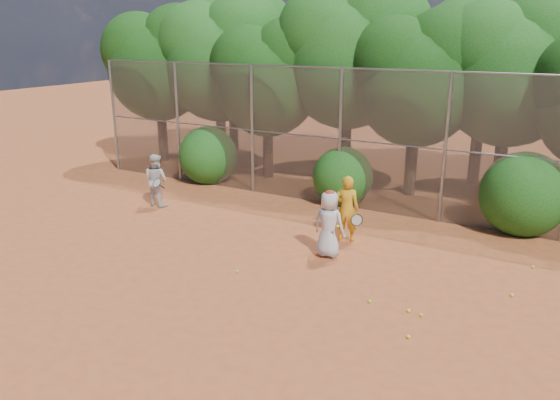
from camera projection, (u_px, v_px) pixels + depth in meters
The scene contains 24 objects.
ground at pixel (262, 292), 10.86m from camera, with size 80.00×80.00×0.00m, color #A84E26.
fence_back at pixel (369, 140), 15.29m from camera, with size 20.05×0.09×4.03m.
tree_0 at pixel (160, 60), 20.83m from camera, with size 4.38×3.81×6.00m.
tree_1 at pixel (221, 54), 20.00m from camera, with size 4.64×4.03×6.35m.
tree_2 at pixel (269, 74), 18.41m from camera, with size 3.99×3.47×5.47m.
tree_3 at pixel (351, 50), 17.82m from camera, with size 4.89×4.26×6.70m.
tree_4 at pixel (420, 74), 16.33m from camera, with size 4.19×3.64×5.73m.
tree_5 at pixel (514, 65), 15.72m from camera, with size 4.51×3.92×6.17m.
tree_9 at pixel (233, 48), 22.33m from camera, with size 4.83×4.20×6.62m.
tree_10 at pixel (349, 41), 20.05m from camera, with size 5.15×4.48×7.06m.
tree_11 at pixel (488, 58), 17.49m from camera, with size 4.64×4.03×6.35m.
bush_0 at pixel (208, 153), 18.63m from camera, with size 2.00×2.00×2.00m, color #174F13.
bush_1 at pixel (343, 174), 16.30m from camera, with size 1.80×1.80×1.80m, color #174F13.
bush_2 at pixel (524, 190), 13.88m from camera, with size 2.20×2.20×2.20m, color #174F13.
player_yellow at pixel (347, 209), 13.33m from camera, with size 0.83×0.59×1.65m.
player_teen at pixel (329, 224), 12.39m from camera, with size 0.78×0.53×1.58m.
player_white at pixel (156, 180), 16.08m from camera, with size 0.85×0.72×1.55m.
ball_0 at pixel (409, 311), 10.07m from camera, with size 0.07×0.07×0.07m, color #CFE72A.
ball_1 at pixel (512, 295), 10.67m from camera, with size 0.07×0.07×0.07m, color #CFE72A.
ball_2 at pixel (370, 301), 10.42m from camera, with size 0.07×0.07×0.07m, color #CFE72A.
ball_3 at pixel (408, 337), 9.22m from camera, with size 0.07×0.07×0.07m, color #CFE72A.
ball_4 at pixel (237, 271), 11.73m from camera, with size 0.07×0.07×0.07m, color #CFE72A.
ball_5 at pixel (533, 267), 11.95m from camera, with size 0.07×0.07×0.07m, color #CFE72A.
ball_6 at pixel (421, 315), 9.92m from camera, with size 0.07×0.07×0.07m, color #CFE72A.
Camera 1 is at (5.18, -8.36, 4.97)m, focal length 35.00 mm.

